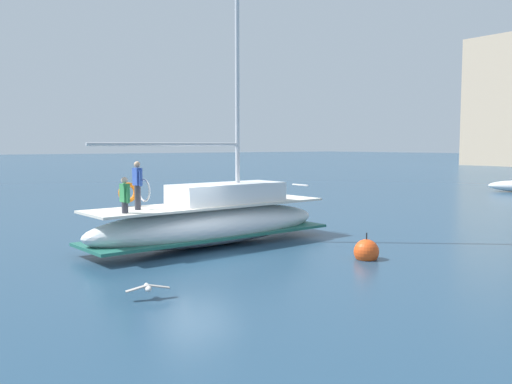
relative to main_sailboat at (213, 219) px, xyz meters
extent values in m
plane|color=navy|center=(1.22, -1.43, -0.92)|extent=(400.00, 400.00, 0.00)
ellipsoid|color=silver|center=(0.00, -0.08, -0.22)|extent=(2.89, 9.71, 1.40)
cube|color=#236656|center=(0.00, -0.08, -0.53)|extent=(2.91, 9.52, 0.10)
cube|color=beige|center=(0.00, -0.08, 0.52)|extent=(2.68, 9.22, 0.08)
cube|color=silver|center=(-0.03, 0.64, 0.91)|extent=(1.90, 4.40, 0.70)
cylinder|color=silver|center=(-0.06, 1.12, 6.99)|extent=(0.16, 0.16, 12.86)
cylinder|color=#B7B7BC|center=(0.09, -1.75, 2.68)|extent=(0.42, 5.76, 0.12)
cylinder|color=silver|center=(-0.22, 4.33, 1.03)|extent=(0.90, 0.11, 0.06)
torus|color=orange|center=(-1.03, -2.77, 1.03)|extent=(0.18, 0.71, 0.70)
cylinder|color=#33333D|center=(0.15, -2.95, 0.96)|extent=(0.20, 0.20, 0.80)
cube|color=#3351AD|center=(0.15, -2.95, 1.64)|extent=(0.33, 0.22, 0.56)
sphere|color=tan|center=(0.15, -2.95, 2.03)|extent=(0.20, 0.20, 0.20)
cylinder|color=#3351AD|center=(-0.07, -2.96, 1.59)|extent=(0.09, 0.09, 0.50)
cylinder|color=#3351AD|center=(0.37, -2.94, 1.59)|extent=(0.09, 0.09, 0.50)
cylinder|color=#33333D|center=(0.74, -3.64, 0.74)|extent=(0.20, 0.20, 0.35)
cube|color=#338C4C|center=(0.74, -3.64, 1.19)|extent=(0.33, 0.22, 0.56)
sphere|color=beige|center=(0.74, -3.64, 1.58)|extent=(0.20, 0.20, 0.20)
cylinder|color=#338C4C|center=(0.52, -3.65, 1.14)|extent=(0.09, 0.09, 0.50)
cylinder|color=#338C4C|center=(0.96, -3.63, 1.14)|extent=(0.09, 0.09, 0.50)
torus|color=silver|center=(0.14, -2.71, 1.18)|extent=(0.76, 0.10, 0.76)
ellipsoid|color=silver|center=(5.09, -4.96, -0.66)|extent=(0.39, 0.27, 0.16)
sphere|color=silver|center=(4.90, -4.92, -0.63)|extent=(0.11, 0.11, 0.11)
cone|color=gold|center=(4.84, -4.90, -0.64)|extent=(0.08, 0.06, 0.04)
cube|color=#9E9993|center=(5.02, -5.21, -0.64)|extent=(0.26, 0.52, 0.13)
cube|color=#9E9993|center=(5.15, -4.72, -0.64)|extent=(0.26, 0.52, 0.13)
sphere|color=#EA4C19|center=(5.05, 2.50, -0.68)|extent=(0.79, 0.79, 0.79)
cylinder|color=black|center=(5.05, 2.50, -0.38)|extent=(0.04, 0.04, 0.60)
cube|color=#C6AD8E|center=(-34.37, 82.64, 9.96)|extent=(11.28, 12.89, 21.76)
camera|label=1|loc=(16.63, -10.38, 2.66)|focal=38.53mm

